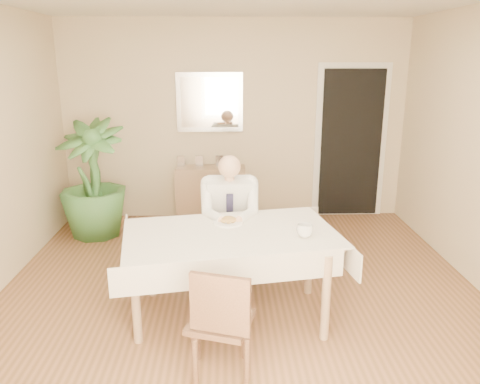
{
  "coord_description": "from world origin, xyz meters",
  "views": [
    {
      "loc": [
        -0.13,
        -3.68,
        2.11
      ],
      "look_at": [
        0.0,
        0.35,
        0.95
      ],
      "focal_mm": 35.0,
      "sensor_mm": 36.0,
      "label": 1
    }
  ],
  "objects_px": {
    "chair_far": "(230,227)",
    "coffee_mug": "(305,230)",
    "dining_table": "(231,242)",
    "sideboard": "(211,193)",
    "potted_palm": "(93,179)",
    "chair_near": "(220,320)",
    "seated_man": "(230,215)"
  },
  "relations": [
    {
      "from": "dining_table",
      "to": "coffee_mug",
      "type": "distance_m",
      "value": 0.61
    },
    {
      "from": "chair_far",
      "to": "potted_palm",
      "type": "relative_size",
      "value": 0.59
    },
    {
      "from": "chair_far",
      "to": "dining_table",
      "type": "bearing_deg",
      "value": -86.77
    },
    {
      "from": "dining_table",
      "to": "sideboard",
      "type": "bearing_deg",
      "value": 85.68
    },
    {
      "from": "seated_man",
      "to": "potted_palm",
      "type": "bearing_deg",
      "value": 140.66
    },
    {
      "from": "dining_table",
      "to": "coffee_mug",
      "type": "relative_size",
      "value": 14.71
    },
    {
      "from": "dining_table",
      "to": "seated_man",
      "type": "xyz_separation_m",
      "value": [
        -0.0,
        0.59,
        0.02
      ]
    },
    {
      "from": "dining_table",
      "to": "coffee_mug",
      "type": "bearing_deg",
      "value": -20.7
    },
    {
      "from": "chair_near",
      "to": "coffee_mug",
      "type": "xyz_separation_m",
      "value": [
        0.66,
        0.72,
        0.34
      ]
    },
    {
      "from": "chair_near",
      "to": "coffee_mug",
      "type": "bearing_deg",
      "value": 65.28
    },
    {
      "from": "chair_near",
      "to": "seated_man",
      "type": "distance_m",
      "value": 1.45
    },
    {
      "from": "chair_far",
      "to": "coffee_mug",
      "type": "height_order",
      "value": "coffee_mug"
    },
    {
      "from": "seated_man",
      "to": "potted_palm",
      "type": "xyz_separation_m",
      "value": [
        -1.63,
        1.34,
        0.02
      ]
    },
    {
      "from": "potted_palm",
      "to": "chair_near",
      "type": "bearing_deg",
      "value": -60.68
    },
    {
      "from": "potted_palm",
      "to": "coffee_mug",
      "type": "bearing_deg",
      "value": -42.69
    },
    {
      "from": "chair_far",
      "to": "chair_near",
      "type": "bearing_deg",
      "value": -89.38
    },
    {
      "from": "potted_palm",
      "to": "sideboard",
      "type": "bearing_deg",
      "value": 20.68
    },
    {
      "from": "dining_table",
      "to": "potted_palm",
      "type": "height_order",
      "value": "potted_palm"
    },
    {
      "from": "coffee_mug",
      "to": "chair_far",
      "type": "bearing_deg",
      "value": 120.58
    },
    {
      "from": "seated_man",
      "to": "dining_table",
      "type": "bearing_deg",
      "value": -90.0
    },
    {
      "from": "chair_near",
      "to": "sideboard",
      "type": "bearing_deg",
      "value": 110.51
    },
    {
      "from": "dining_table",
      "to": "potted_palm",
      "type": "distance_m",
      "value": 2.53
    },
    {
      "from": "chair_far",
      "to": "sideboard",
      "type": "height_order",
      "value": "chair_far"
    },
    {
      "from": "sideboard",
      "to": "chair_near",
      "type": "bearing_deg",
      "value": -87.43
    },
    {
      "from": "dining_table",
      "to": "seated_man",
      "type": "relative_size",
      "value": 1.51
    },
    {
      "from": "chair_far",
      "to": "potted_palm",
      "type": "distance_m",
      "value": 1.96
    },
    {
      "from": "sideboard",
      "to": "coffee_mug",
      "type": "bearing_deg",
      "value": -72.49
    },
    {
      "from": "chair_far",
      "to": "coffee_mug",
      "type": "xyz_separation_m",
      "value": [
        0.58,
        -0.99,
        0.34
      ]
    },
    {
      "from": "chair_near",
      "to": "sideboard",
      "type": "relative_size",
      "value": 0.92
    },
    {
      "from": "chair_far",
      "to": "seated_man",
      "type": "relative_size",
      "value": 0.67
    },
    {
      "from": "coffee_mug",
      "to": "seated_man",
      "type": "bearing_deg",
      "value": 129.59
    },
    {
      "from": "dining_table",
      "to": "sideboard",
      "type": "xyz_separation_m",
      "value": [
        -0.24,
        2.46,
        -0.3
      ]
    }
  ]
}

